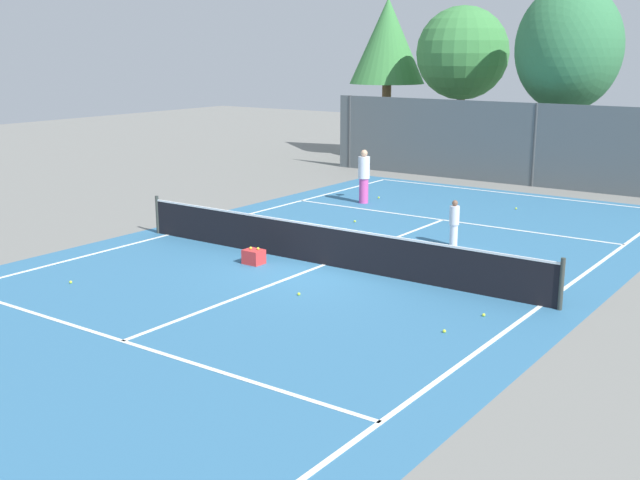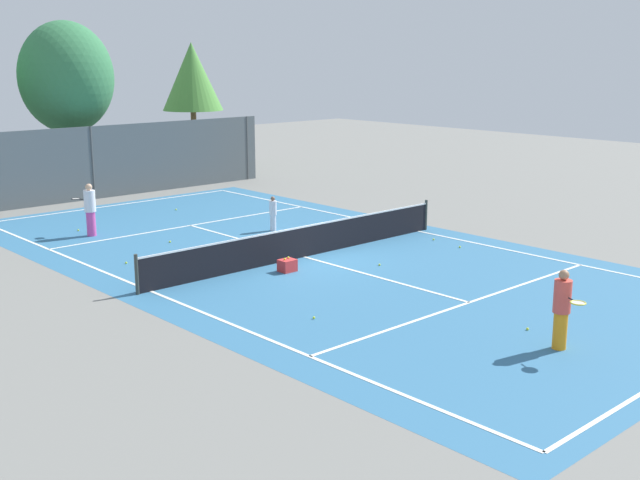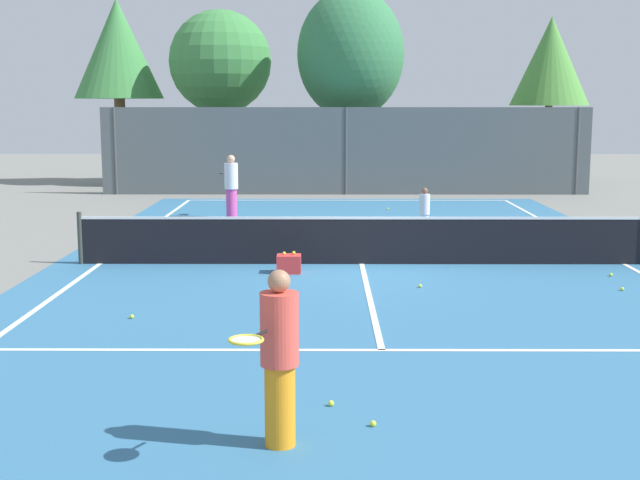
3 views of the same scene
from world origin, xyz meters
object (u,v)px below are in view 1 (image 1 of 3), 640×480
object	(u,v)px
tennis_ball_5	(355,221)
tennis_ball_9	(355,265)
tennis_ball_3	(444,331)
ball_crate	(254,257)
tennis_ball_2	(379,198)
player_1	(454,222)
player_0	(364,176)
tennis_ball_11	(299,294)
tennis_ball_1	(288,250)
tennis_ball_0	(484,315)
tennis_ball_6	(262,220)
tennis_ball_10	(71,282)
tennis_ball_7	(516,208)

from	to	relation	value
tennis_ball_5	tennis_ball_9	bearing A→B (deg)	-56.97
tennis_ball_3	tennis_ball_5	world-z (taller)	same
ball_crate	tennis_ball_2	size ratio (longest dim) A/B	7.20
ball_crate	player_1	bearing A→B (deg)	54.96
tennis_ball_2	player_1	bearing A→B (deg)	-41.95
player_0	tennis_ball_9	world-z (taller)	player_0
tennis_ball_11	tennis_ball_9	bearing A→B (deg)	96.62
tennis_ball_1	tennis_ball_2	size ratio (longest dim) A/B	1.00
tennis_ball_0	tennis_ball_9	distance (m)	4.46
player_0	tennis_ball_11	xyz separation A→B (m)	(4.48, -9.66, -0.92)
player_1	tennis_ball_9	world-z (taller)	player_1
ball_crate	tennis_ball_11	size ratio (longest dim) A/B	7.20
tennis_ball_2	tennis_ball_1	bearing A→B (deg)	-75.77
tennis_ball_6	tennis_ball_11	bearing A→B (deg)	-44.28
tennis_ball_10	tennis_ball_2	bearing A→B (deg)	88.77
tennis_ball_1	tennis_ball_10	world-z (taller)	same
tennis_ball_1	tennis_ball_7	world-z (taller)	same
player_1	ball_crate	size ratio (longest dim) A/B	2.64
ball_crate	tennis_ball_6	world-z (taller)	ball_crate
tennis_ball_5	player_0	bearing A→B (deg)	117.52
tennis_ball_2	tennis_ball_9	bearing A→B (deg)	-62.39
tennis_ball_7	tennis_ball_9	size ratio (longest dim) A/B	1.00
tennis_ball_7	tennis_ball_10	xyz separation A→B (m)	(-5.03, -13.98, 0.00)
ball_crate	tennis_ball_9	size ratio (longest dim) A/B	7.20
tennis_ball_9	tennis_ball_10	xyz separation A→B (m)	(-4.46, -5.02, 0.00)
ball_crate	tennis_ball_5	xyz separation A→B (m)	(-0.57, 5.48, -0.15)
tennis_ball_3	player_0	bearing A→B (deg)	129.26
tennis_ball_7	tennis_ball_2	bearing A→B (deg)	-168.34
player_1	tennis_ball_5	bearing A→B (deg)	166.59
ball_crate	tennis_ball_7	bearing A→B (deg)	75.17
player_0	player_1	size ratio (longest dim) A/B	1.48
tennis_ball_0	tennis_ball_3	distance (m)	1.31
player_0	tennis_ball_11	world-z (taller)	player_0
player_0	tennis_ball_5	distance (m)	3.28
tennis_ball_3	tennis_ball_6	distance (m)	10.72
tennis_ball_2	tennis_ball_6	xyz separation A→B (m)	(-1.03, -5.30, 0.00)
ball_crate	tennis_ball_6	xyz separation A→B (m)	(-3.06, 3.98, -0.15)
tennis_ball_6	tennis_ball_10	distance (m)	7.73
tennis_ball_3	tennis_ball_11	bearing A→B (deg)	176.23
player_0	tennis_ball_2	world-z (taller)	player_0
player_0	tennis_ball_1	distance (m)	7.14
player_0	tennis_ball_3	xyz separation A→B (m)	(8.09, -9.90, -0.92)
tennis_ball_10	tennis_ball_3	bearing A→B (deg)	13.92
tennis_ball_6	tennis_ball_5	bearing A→B (deg)	31.01
tennis_ball_1	tennis_ball_9	bearing A→B (deg)	-4.28
tennis_ball_0	tennis_ball_9	bearing A→B (deg)	158.33
tennis_ball_2	tennis_ball_10	bearing A→B (deg)	-91.23
tennis_ball_0	tennis_ball_1	bearing A→B (deg)	164.05
tennis_ball_1	tennis_ball_5	distance (m)	4.04
tennis_ball_7	tennis_ball_0	bearing A→B (deg)	-71.38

